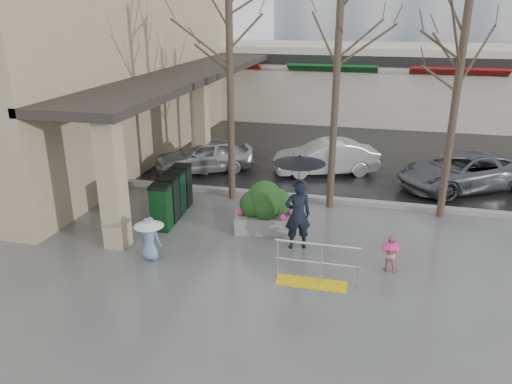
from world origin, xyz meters
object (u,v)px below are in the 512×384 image
at_px(news_boxes, 172,196).
at_px(car_b, 326,157).
at_px(handrail, 315,269).
at_px(car_c, 463,171).
at_px(car_a, 204,155).
at_px(tree_midwest, 339,33).
at_px(tree_west, 229,37).
at_px(woman, 298,196).
at_px(child_pink, 390,251).
at_px(child_blue, 149,233).
at_px(tree_mideast, 463,49).
at_px(planter, 265,207).

bearing_deg(news_boxes, car_b, 49.60).
bearing_deg(handrail, car_b, 94.78).
height_order(handrail, car_c, car_c).
relative_size(car_a, car_b, 0.97).
distance_m(car_a, car_b, 4.61).
relative_size(handrail, tree_midwest, 0.27).
relative_size(tree_west, news_boxes, 2.82).
bearing_deg(car_b, news_boxes, -57.16).
distance_m(tree_west, woman, 5.46).
distance_m(woman, child_pink, 2.60).
bearing_deg(car_a, woman, 9.40).
relative_size(woman, child_blue, 2.26).
relative_size(tree_west, woman, 2.69).
relative_size(child_pink, car_a, 0.24).
distance_m(child_pink, child_blue, 5.82).
bearing_deg(woman, car_a, -71.72).
relative_size(tree_west, child_blue, 6.10).
bearing_deg(tree_west, woman, -48.98).
xyz_separation_m(child_blue, car_c, (8.18, 7.36, -0.06)).
xyz_separation_m(tree_midwest, news_boxes, (-4.47, -1.94, -4.57)).
bearing_deg(tree_midwest, tree_west, -180.00).
relative_size(tree_west, tree_mideast, 1.05).
height_order(tree_midwest, child_blue, tree_midwest).
xyz_separation_m(woman, news_boxes, (-3.94, 1.14, -0.78)).
distance_m(tree_midwest, car_c, 6.85).
relative_size(tree_mideast, car_a, 1.76).
distance_m(car_a, car_c, 9.28).
bearing_deg(car_c, tree_west, -101.17).
distance_m(tree_midwest, child_blue, 7.56).
distance_m(woman, planter, 1.56).
bearing_deg(planter, news_boxes, 174.68).
bearing_deg(handrail, news_boxes, 148.25).
xyz_separation_m(handrail, car_b, (-0.68, 8.15, 0.25)).
relative_size(tree_west, car_b, 1.78).
height_order(child_pink, car_a, car_a).
relative_size(child_pink, news_boxes, 0.37).
relative_size(tree_mideast, news_boxes, 2.70).
height_order(tree_mideast, planter, tree_mideast).
xyz_separation_m(tree_west, child_blue, (-0.75, -4.57, -4.39)).
xyz_separation_m(tree_west, car_b, (2.68, 3.35, -4.45)).
height_order(tree_west, tree_midwest, tree_midwest).
height_order(child_pink, child_blue, child_blue).
xyz_separation_m(tree_mideast, child_pink, (-1.50, -3.73, -4.35)).
distance_m(child_blue, planter, 3.35).
relative_size(tree_mideast, child_blue, 5.83).
bearing_deg(woman, handrail, 90.89).
xyz_separation_m(tree_west, woman, (2.67, -3.07, -3.63)).
xyz_separation_m(woman, child_blue, (-3.42, -1.50, -0.76)).
height_order(planter, car_a, planter).
bearing_deg(car_c, planter, -81.08).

